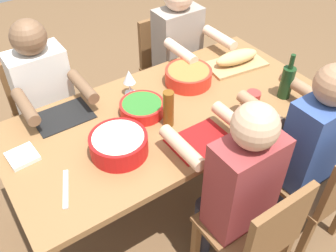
% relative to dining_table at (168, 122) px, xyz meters
% --- Properties ---
extents(ground_plane, '(8.00, 8.00, 0.00)m').
position_rel_dining_table_xyz_m(ground_plane, '(0.00, 0.00, -0.66)').
color(ground_plane, brown).
extents(dining_table, '(1.90, 0.92, 0.74)m').
position_rel_dining_table_xyz_m(dining_table, '(0.00, 0.00, 0.00)').
color(dining_table, olive).
rests_on(dining_table, ground_plane).
extents(chair_far_left, '(0.40, 0.40, 0.85)m').
position_rel_dining_table_xyz_m(chair_far_left, '(-0.52, 0.78, -0.18)').
color(chair_far_left, brown).
rests_on(chair_far_left, ground_plane).
extents(diner_far_left, '(0.41, 0.53, 1.20)m').
position_rel_dining_table_xyz_m(diner_far_left, '(-0.52, 0.60, 0.04)').
color(diner_far_left, '#2D2D38').
rests_on(diner_far_left, ground_plane).
extents(chair_far_center, '(0.40, 0.40, 0.85)m').
position_rel_dining_table_xyz_m(chair_far_center, '(0.00, 0.78, -0.18)').
color(chair_far_center, brown).
rests_on(chair_far_center, ground_plane).
extents(diner_far_center, '(0.41, 0.53, 1.20)m').
position_rel_dining_table_xyz_m(diner_far_center, '(-0.00, 0.60, 0.04)').
color(diner_far_center, '#2D2D38').
rests_on(diner_far_center, ground_plane).
extents(chair_near_left, '(0.40, 0.40, 0.85)m').
position_rel_dining_table_xyz_m(chair_near_left, '(-0.52, -0.78, -0.18)').
color(chair_near_left, brown).
rests_on(chair_near_left, ground_plane).
extents(diner_near_left, '(0.41, 0.53, 1.20)m').
position_rel_dining_table_xyz_m(diner_near_left, '(-0.52, -0.60, 0.04)').
color(diner_near_left, '#2D2D38').
rests_on(diner_near_left, ground_plane).
extents(chair_near_right, '(0.40, 0.40, 0.85)m').
position_rel_dining_table_xyz_m(chair_near_right, '(0.52, -0.78, -0.18)').
color(chair_near_right, brown).
rests_on(chair_near_right, ground_plane).
extents(diner_near_right, '(0.41, 0.53, 1.20)m').
position_rel_dining_table_xyz_m(diner_near_right, '(0.52, -0.60, 0.04)').
color(diner_near_right, '#2D2D38').
rests_on(diner_near_right, ground_plane).
extents(serving_bowl_pasta, '(0.30, 0.30, 0.11)m').
position_rel_dining_table_xyz_m(serving_bowl_pasta, '(0.39, 0.13, 0.14)').
color(serving_bowl_pasta, red).
rests_on(serving_bowl_pasta, dining_table).
extents(serving_bowl_fruit, '(0.30, 0.30, 0.09)m').
position_rel_dining_table_xyz_m(serving_bowl_fruit, '(-0.27, -0.17, 0.13)').
color(serving_bowl_fruit, red).
rests_on(serving_bowl_fruit, dining_table).
extents(serving_bowl_greens, '(0.26, 0.26, 0.07)m').
position_rel_dining_table_xyz_m(serving_bowl_greens, '(0.13, -0.08, 0.12)').
color(serving_bowl_greens, red).
rests_on(serving_bowl_greens, dining_table).
extents(cutting_board, '(0.43, 0.27, 0.02)m').
position_rel_dining_table_xyz_m(cutting_board, '(-0.66, -0.15, 0.09)').
color(cutting_board, tan).
rests_on(cutting_board, dining_table).
extents(bread_loaf, '(0.33, 0.15, 0.09)m').
position_rel_dining_table_xyz_m(bread_loaf, '(-0.66, -0.15, 0.15)').
color(bread_loaf, tan).
rests_on(bread_loaf, cutting_board).
extents(wine_bottle, '(0.08, 0.08, 0.29)m').
position_rel_dining_table_xyz_m(wine_bottle, '(-0.67, 0.27, 0.19)').
color(wine_bottle, '#193819').
rests_on(wine_bottle, dining_table).
extents(beer_bottle, '(0.06, 0.06, 0.22)m').
position_rel_dining_table_xyz_m(beer_bottle, '(0.06, 0.09, 0.19)').
color(beer_bottle, brown).
rests_on(beer_bottle, dining_table).
extents(wine_glass, '(0.08, 0.08, 0.17)m').
position_rel_dining_table_xyz_m(wine_glass, '(0.09, -0.28, 0.20)').
color(wine_glass, silver).
rests_on(wine_glass, dining_table).
extents(cup_far_left, '(0.08, 0.08, 0.10)m').
position_rel_dining_table_xyz_m(cup_far_left, '(-0.44, 0.24, 0.13)').
color(cup_far_left, red).
rests_on(cup_far_left, dining_table).
extents(placemat_far_center, '(0.32, 0.23, 0.01)m').
position_rel_dining_table_xyz_m(placemat_far_center, '(0.00, 0.30, 0.08)').
color(placemat_far_center, maroon).
rests_on(placemat_far_center, dining_table).
extents(placemat_near_right, '(0.32, 0.23, 0.01)m').
position_rel_dining_table_xyz_m(placemat_near_right, '(0.52, -0.30, 0.08)').
color(placemat_near_right, black).
rests_on(placemat_near_right, dining_table).
extents(carving_knife, '(0.11, 0.22, 0.01)m').
position_rel_dining_table_xyz_m(carving_knife, '(0.72, 0.20, 0.08)').
color(carving_knife, silver).
rests_on(carving_knife, dining_table).
extents(napkin_stack, '(0.15, 0.15, 0.02)m').
position_rel_dining_table_xyz_m(napkin_stack, '(0.82, -0.11, 0.09)').
color(napkin_stack, white).
rests_on(napkin_stack, dining_table).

